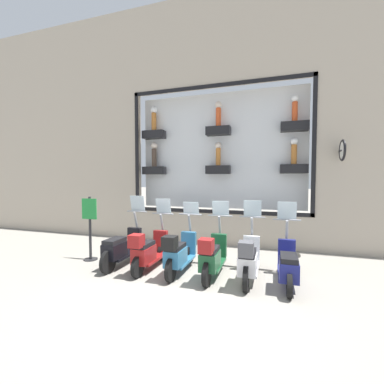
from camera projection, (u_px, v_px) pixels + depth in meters
name	position (u px, v px, depth m)	size (l,w,h in m)	color
ground_plane	(180.00, 285.00, 5.24)	(120.00, 120.00, 0.00)	gray
building_facade	(218.00, 119.00, 8.47)	(1.21, 36.00, 8.17)	#ADA08E
scooter_navy_0	(288.00, 265.00, 5.20)	(1.79, 0.61, 1.65)	black
scooter_white_1	(249.00, 260.00, 5.39)	(1.80, 0.60, 1.66)	black
scooter_green_2	(212.00, 256.00, 5.62)	(1.80, 0.60, 1.63)	black
scooter_teal_3	(179.00, 253.00, 5.86)	(1.80, 0.60, 1.58)	black
scooter_red_4	(148.00, 251.00, 6.10)	(1.80, 0.60, 1.65)	black
scooter_black_5	(121.00, 248.00, 6.40)	(1.81, 0.61, 1.71)	black
shop_sign_post	(90.00, 226.00, 6.85)	(0.36, 0.45, 1.71)	#232326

